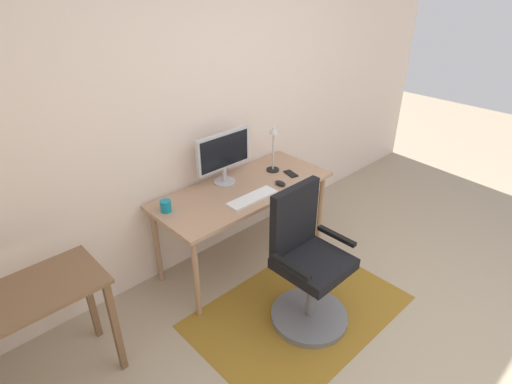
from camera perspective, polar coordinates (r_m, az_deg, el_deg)
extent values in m
plane|color=tan|center=(3.10, 24.92, -22.66)|extent=(12.00, 12.00, 0.00)
cube|color=beige|center=(3.46, -5.12, 11.96)|extent=(6.00, 0.10, 2.60)
cube|color=olive|center=(3.27, 5.94, -16.05)|extent=(1.56, 1.07, 0.01)
cube|color=tan|center=(3.36, -1.68, 0.35)|extent=(1.52, 0.65, 0.03)
cylinder|color=#A77E5E|center=(3.03, -8.23, -11.71)|extent=(0.04, 0.04, 0.68)
cylinder|color=#A77E5E|center=(3.83, 8.88, -2.29)|extent=(0.04, 0.04, 0.68)
cylinder|color=#A77E5E|center=(3.40, -13.51, -7.27)|extent=(0.04, 0.04, 0.68)
cylinder|color=#A77E5E|center=(4.12, 3.17, 0.46)|extent=(0.04, 0.04, 0.68)
cylinder|color=#B2B2B7|center=(3.44, -4.35, 1.45)|extent=(0.18, 0.18, 0.01)
cylinder|color=#B2B2B7|center=(3.41, -4.39, 2.44)|extent=(0.04, 0.04, 0.12)
cube|color=#B7B7BC|center=(3.32, -4.53, 5.71)|extent=(0.52, 0.04, 0.30)
cube|color=black|center=(3.31, -4.31, 5.61)|extent=(0.48, 0.00, 0.26)
cube|color=white|center=(3.19, -0.50, -0.82)|extent=(0.43, 0.13, 0.02)
ellipsoid|color=black|center=(3.39, 3.38, 1.22)|extent=(0.06, 0.10, 0.03)
cylinder|color=teal|center=(3.08, -12.37, -1.91)|extent=(0.08, 0.08, 0.09)
cube|color=black|center=(3.58, 4.83, 2.54)|extent=(0.10, 0.15, 0.01)
cylinder|color=black|center=(3.63, 2.33, 3.10)|extent=(0.11, 0.11, 0.01)
cylinder|color=beige|center=(3.56, 2.39, 5.63)|extent=(0.02, 0.02, 0.33)
cone|color=beige|center=(3.49, 2.46, 8.60)|extent=(0.08, 0.08, 0.06)
cylinder|color=slate|center=(3.21, 7.35, -16.65)|extent=(0.56, 0.56, 0.05)
cylinder|color=slate|center=(3.04, 7.64, -13.49)|extent=(0.06, 0.06, 0.43)
cube|color=black|center=(2.88, 7.97, -9.75)|extent=(0.45, 0.45, 0.08)
cube|color=black|center=(2.81, 5.32, -3.57)|extent=(0.42, 0.06, 0.48)
cube|color=black|center=(2.66, 4.80, -10.24)|extent=(0.04, 0.31, 0.03)
cube|color=black|center=(2.97, 11.06, -5.98)|extent=(0.04, 0.31, 0.03)
cube|color=brown|center=(2.63, -28.80, -12.17)|extent=(0.77, 0.45, 0.02)
cube|color=brown|center=(2.79, -18.84, -17.27)|extent=(0.04, 0.04, 0.71)
cube|color=brown|center=(3.06, -22.01, -13.20)|extent=(0.04, 0.04, 0.71)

